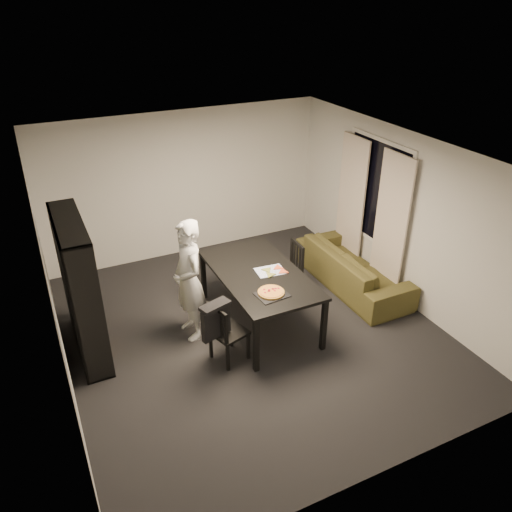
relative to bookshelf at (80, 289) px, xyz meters
name	(u,v)px	position (x,y,z in m)	size (l,w,h in m)	color
room	(251,250)	(2.16, -0.60, 0.35)	(5.01, 5.51, 2.61)	black
window_pane	(377,192)	(4.64, 0.00, 0.55)	(0.02, 1.40, 1.60)	black
window_frame	(376,192)	(4.64, 0.00, 0.55)	(0.03, 1.52, 1.72)	white
curtain_left	(391,225)	(4.56, -0.52, 0.20)	(0.03, 0.70, 2.25)	beige
curtain_right	(351,202)	(4.56, 0.52, 0.20)	(0.03, 0.70, 2.25)	beige
bookshelf	(80,289)	(0.00, 0.00, 0.00)	(0.35, 1.50, 1.90)	black
dining_table	(259,277)	(2.34, -0.45, -0.19)	(1.11, 2.01, 0.84)	black
chair_left	(224,330)	(1.55, -1.05, -0.45)	(0.51, 0.51, 0.88)	black
chair_right	(291,266)	(3.11, -0.01, -0.43)	(0.44, 0.44, 0.91)	black
draped_jacket	(216,319)	(1.43, -1.09, -0.22)	(0.42, 0.28, 0.49)	black
person	(189,281)	(1.36, -0.30, -0.07)	(0.64, 0.42, 1.75)	silver
baking_tray	(272,295)	(2.24, -1.05, -0.11)	(0.40, 0.32, 0.01)	black
pepperoni_pizza	(271,292)	(2.24, -1.02, -0.09)	(0.35, 0.35, 0.03)	#AB7A31
kitchen_towel	(270,271)	(2.50, -0.49, -0.11)	(0.40, 0.30, 0.01)	white
pizza_slices	(274,271)	(2.54, -0.53, -0.10)	(0.37, 0.31, 0.01)	#BB7E3A
sofa	(353,268)	(4.17, -0.20, -0.62)	(2.23, 0.87, 0.65)	#3A3917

